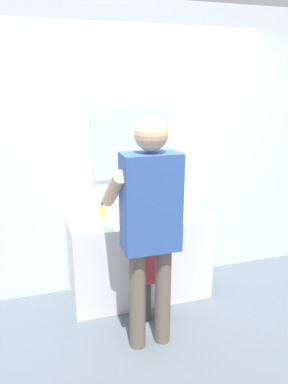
{
  "coord_description": "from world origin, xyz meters",
  "views": [
    {
      "loc": [
        -0.9,
        -2.74,
        1.99
      ],
      "look_at": [
        0.0,
        0.15,
        1.09
      ],
      "focal_mm": 34.25,
      "sensor_mm": 36.0,
      "label": 1
    }
  ],
  "objects_px": {
    "child_toddler": "(153,268)",
    "adult_parent": "(150,216)",
    "toothbrush_cup": "(181,208)",
    "soap_bottle": "(102,212)"
  },
  "relations": [
    {
      "from": "adult_parent",
      "to": "soap_bottle",
      "type": "bearing_deg",
      "value": 105.79
    },
    {
      "from": "toothbrush_cup",
      "to": "soap_bottle",
      "type": "height_order",
      "value": "toothbrush_cup"
    },
    {
      "from": "child_toddler",
      "to": "adult_parent",
      "type": "bearing_deg",
      "value": -113.23
    },
    {
      "from": "toothbrush_cup",
      "to": "adult_parent",
      "type": "bearing_deg",
      "value": -128.61
    },
    {
      "from": "adult_parent",
      "to": "child_toddler",
      "type": "bearing_deg",
      "value": 66.77
    },
    {
      "from": "toothbrush_cup",
      "to": "soap_bottle",
      "type": "relative_size",
      "value": 1.25
    },
    {
      "from": "child_toddler",
      "to": "adult_parent",
      "type": "relative_size",
      "value": 0.46
    },
    {
      "from": "soap_bottle",
      "to": "child_toddler",
      "type": "xyz_separation_m",
      "value": [
        0.33,
        -0.46,
        -0.38
      ]
    },
    {
      "from": "soap_bottle",
      "to": "child_toddler",
      "type": "height_order",
      "value": "soap_bottle"
    },
    {
      "from": "adult_parent",
      "to": "toothbrush_cup",
      "type": "bearing_deg",
      "value": 51.39
    }
  ]
}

